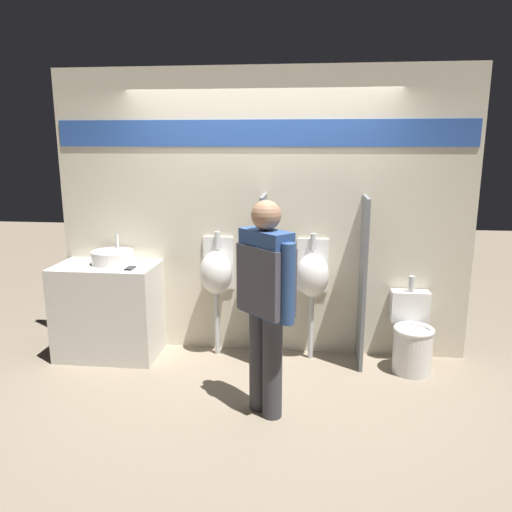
{
  "coord_description": "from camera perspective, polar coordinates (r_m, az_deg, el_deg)",
  "views": [
    {
      "loc": [
        0.48,
        -4.08,
        2.03
      ],
      "look_at": [
        0.0,
        0.17,
        1.05
      ],
      "focal_mm": 35.0,
      "sensor_mm": 36.0,
      "label": 1
    }
  ],
  "objects": [
    {
      "name": "sink_basin",
      "position": [
        4.91,
        -16.07,
        -0.13
      ],
      "size": [
        0.39,
        0.39,
        0.26
      ],
      "color": "white",
      "rests_on": "sink_counter"
    },
    {
      "name": "divider_near_counter",
      "position": [
        4.63,
        0.81,
        -2.73
      ],
      "size": [
        0.03,
        0.42,
        1.56
      ],
      "color": "slate",
      "rests_on": "ground_plane"
    },
    {
      "name": "urinal_near_counter",
      "position": [
        4.75,
        -4.57,
        -1.93
      ],
      "size": [
        0.31,
        0.3,
        1.2
      ],
      "color": "silver",
      "rests_on": "ground_plane"
    },
    {
      "name": "sink_counter",
      "position": [
        5.02,
        -16.49,
        -5.98
      ],
      "size": [
        0.95,
        0.57,
        0.9
      ],
      "color": "silver",
      "rests_on": "ground_plane"
    },
    {
      "name": "cell_phone",
      "position": [
        4.69,
        -14.17,
        -1.35
      ],
      "size": [
        0.07,
        0.14,
        0.01
      ],
      "color": "black",
      "rests_on": "sink_counter"
    },
    {
      "name": "person_in_vest",
      "position": [
        3.65,
        1.13,
        -4.34
      ],
      "size": [
        0.46,
        0.45,
        1.63
      ],
      "rotation": [
        0.0,
        0.0,
        2.36
      ],
      "color": "#3D3D42",
      "rests_on": "ground_plane"
    },
    {
      "name": "divider_mid",
      "position": [
        4.64,
        12.08,
        -3.0
      ],
      "size": [
        0.03,
        0.42,
        1.56
      ],
      "color": "slate",
      "rests_on": "ground_plane"
    },
    {
      "name": "urinal_far",
      "position": [
        4.67,
        6.46,
        -2.24
      ],
      "size": [
        0.31,
        0.3,
        1.2
      ],
      "color": "silver",
      "rests_on": "ground_plane"
    },
    {
      "name": "ground_plane",
      "position": [
        4.58,
        -0.24,
        -13.4
      ],
      "size": [
        16.0,
        16.0,
        0.0
      ],
      "primitive_type": "plane",
      "color": "gray"
    },
    {
      "name": "display_wall",
      "position": [
        4.75,
        0.58,
        4.84
      ],
      "size": [
        3.92,
        0.07,
        2.7
      ],
      "color": "beige",
      "rests_on": "ground_plane"
    },
    {
      "name": "toilet",
      "position": [
        4.78,
        17.38,
        -8.95
      ],
      "size": [
        0.36,
        0.52,
        0.83
      ],
      "color": "white",
      "rests_on": "ground_plane"
    }
  ]
}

